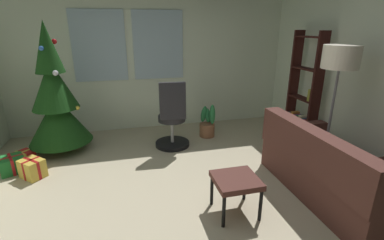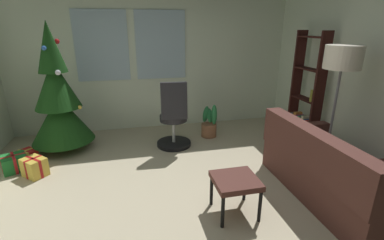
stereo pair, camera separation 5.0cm
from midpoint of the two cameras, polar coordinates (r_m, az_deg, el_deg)
ground_plane at (r=3.14m, az=-2.10°, el=-18.82°), size 5.12×5.37×0.10m
wall_back_with_windows at (r=5.21m, az=-8.99°, el=13.71°), size 5.12×0.12×2.82m
couch at (r=3.60m, az=29.38°, el=-9.93°), size 1.55×1.78×0.84m
footstool at (r=2.90m, az=8.68°, el=-12.83°), size 0.45×0.43×0.41m
holiday_tree at (r=4.61m, az=-26.91°, el=3.55°), size 0.93×0.93×2.42m
gift_box_red at (r=4.72m, az=-32.41°, el=-6.64°), size 0.39×0.39×0.15m
gift_box_green at (r=4.47m, az=-33.82°, el=-7.75°), size 0.39×0.39×0.23m
gift_box_gold at (r=4.17m, az=-30.71°, el=-8.72°), size 0.36×0.36×0.25m
office_chair at (r=4.36m, az=-4.48°, el=-0.45°), size 0.56×0.56×1.10m
bookshelf at (r=4.89m, az=21.99°, el=4.71°), size 0.18×0.64×1.82m
floor_lamp at (r=3.81m, az=28.20°, el=10.33°), size 0.43×0.43×1.67m
potted_plant at (r=4.88m, az=2.96°, el=-0.95°), size 0.29×0.36×0.62m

